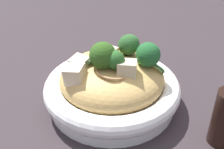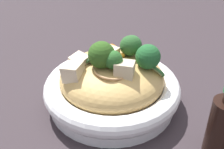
{
  "view_description": "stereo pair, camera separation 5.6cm",
  "coord_description": "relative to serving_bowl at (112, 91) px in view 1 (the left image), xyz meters",
  "views": [
    {
      "loc": [
        0.44,
        -0.17,
        0.37
      ],
      "look_at": [
        0.0,
        0.0,
        0.07
      ],
      "focal_mm": 45.24,
      "sensor_mm": 36.0,
      "label": 1
    },
    {
      "loc": [
        0.45,
        -0.12,
        0.37
      ],
      "look_at": [
        0.0,
        0.0,
        0.07
      ],
      "focal_mm": 45.24,
      "sensor_mm": 36.0,
      "label": 2
    }
  ],
  "objects": [
    {
      "name": "serving_bowl",
      "position": [
        0.0,
        0.0,
        0.0
      ],
      "size": [
        0.28,
        0.28,
        0.06
      ],
      "color": "white",
      "rests_on": "ground_plane"
    },
    {
      "name": "zucchini_slices",
      "position": [
        0.01,
        0.02,
        0.06
      ],
      "size": [
        0.1,
        0.17,
        0.04
      ],
      "color": "beige",
      "rests_on": "serving_bowl"
    },
    {
      "name": "carrot_coins",
      "position": [
        -0.02,
        0.04,
        0.07
      ],
      "size": [
        0.07,
        0.09,
        0.04
      ],
      "color": "orange",
      "rests_on": "serving_bowl"
    },
    {
      "name": "broccoli_florets",
      "position": [
        0.01,
        0.02,
        0.09
      ],
      "size": [
        0.1,
        0.14,
        0.07
      ],
      "color": "#8EAC69",
      "rests_on": "serving_bowl"
    },
    {
      "name": "chicken_chunks",
      "position": [
        0.01,
        -0.03,
        0.07
      ],
      "size": [
        0.1,
        0.14,
        0.04
      ],
      "color": "beige",
      "rests_on": "serving_bowl"
    },
    {
      "name": "ground_plane",
      "position": [
        0.0,
        0.0,
        -0.03
      ],
      "size": [
        3.0,
        3.0,
        0.0
      ],
      "primitive_type": "plane",
      "color": "#31282C"
    },
    {
      "name": "noodle_heap",
      "position": [
        0.0,
        0.0,
        0.03
      ],
      "size": [
        0.21,
        0.21,
        0.08
      ],
      "color": "tan",
      "rests_on": "serving_bowl"
    }
  ]
}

